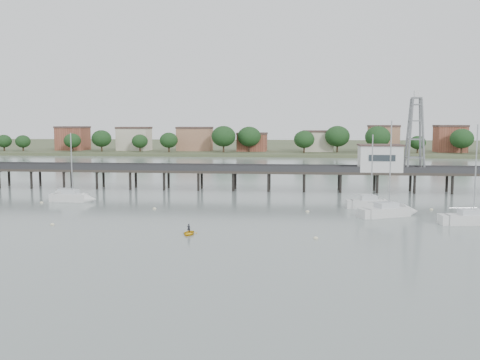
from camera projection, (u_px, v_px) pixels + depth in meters
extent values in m
plane|color=slate|center=(195.00, 275.00, 47.54)|extent=(500.00, 500.00, 0.00)
cube|color=#2D2823|center=(252.00, 172.00, 106.46)|extent=(150.00, 5.00, 0.50)
cube|color=#333335|center=(251.00, 169.00, 104.00)|extent=(150.00, 0.12, 1.10)
cube|color=#333335|center=(253.00, 167.00, 108.74)|extent=(150.00, 0.12, 1.10)
cylinder|color=black|center=(251.00, 182.00, 104.79)|extent=(0.50, 0.50, 4.40)
cylinder|color=black|center=(252.00, 180.00, 108.54)|extent=(0.50, 0.50, 4.40)
cube|color=silver|center=(380.00, 159.00, 103.56)|extent=(8.00, 5.00, 5.00)
cube|color=#4C3833|center=(380.00, 145.00, 103.27)|extent=(8.40, 5.40, 0.30)
cube|color=slate|center=(417.00, 98.00, 101.62)|extent=(1.80, 1.80, 0.30)
cube|color=silver|center=(417.00, 94.00, 101.54)|extent=(0.90, 0.90, 1.20)
cube|color=silver|center=(71.00, 199.00, 91.73)|extent=(5.66, 2.42, 1.65)
cone|color=silver|center=(90.00, 199.00, 91.21)|extent=(2.42, 2.27, 2.16)
cube|color=silver|center=(70.00, 192.00, 91.61)|extent=(2.55, 1.84, 0.75)
cylinder|color=#A5A8AA|center=(72.00, 164.00, 91.02)|extent=(0.18, 0.18, 10.44)
cylinder|color=#A5A8AA|center=(65.00, 189.00, 91.68)|extent=(3.25, 0.27, 0.12)
cube|color=silver|center=(470.00, 221.00, 71.34)|extent=(6.65, 3.27, 1.65)
cube|color=silver|center=(470.00, 212.00, 71.21)|extent=(3.07, 2.33, 0.75)
cylinder|color=#A5A8AA|center=(476.00, 170.00, 70.61)|extent=(0.18, 0.18, 11.97)
cylinder|color=#A5A8AA|center=(463.00, 208.00, 71.13)|extent=(3.71, 0.59, 0.12)
cube|color=silver|center=(386.00, 213.00, 77.17)|extent=(7.13, 5.23, 1.65)
cone|color=silver|center=(410.00, 212.00, 78.57)|extent=(3.63, 3.54, 2.59)
cube|color=silver|center=(386.00, 205.00, 77.04)|extent=(3.57, 3.16, 0.75)
cylinder|color=#A5A8AA|center=(390.00, 164.00, 76.56)|extent=(0.18, 0.18, 12.50)
cylinder|color=#A5A8AA|center=(380.00, 202.00, 76.61)|extent=(3.55, 1.80, 0.12)
cube|color=silver|center=(369.00, 205.00, 84.73)|extent=(5.68, 2.62, 1.65)
cone|color=silver|center=(390.00, 205.00, 84.67)|extent=(2.48, 2.34, 2.14)
cube|color=silver|center=(369.00, 198.00, 84.60)|extent=(2.59, 1.92, 0.75)
cylinder|color=#A5A8AA|center=(372.00, 167.00, 84.07)|extent=(0.18, 0.18, 10.34)
cylinder|color=#A5A8AA|center=(363.00, 194.00, 84.55)|extent=(3.21, 0.40, 0.12)
cube|color=silver|center=(67.00, 193.00, 99.50)|extent=(4.00, 2.16, 1.06)
cube|color=silver|center=(62.00, 190.00, 99.38)|extent=(1.45, 1.45, 0.63)
imported|color=yellow|center=(189.00, 234.00, 64.83)|extent=(1.83, 0.57, 2.55)
imported|color=black|center=(189.00, 234.00, 64.83)|extent=(0.80, 1.14, 0.26)
ellipsoid|color=beige|center=(155.00, 209.00, 83.65)|extent=(0.56, 0.56, 0.39)
ellipsoid|color=beige|center=(431.00, 210.00, 82.75)|extent=(0.56, 0.56, 0.39)
ellipsoid|color=beige|center=(316.00, 238.00, 62.40)|extent=(0.56, 0.56, 0.39)
ellipsoid|color=beige|center=(52.00, 224.00, 70.72)|extent=(0.56, 0.56, 0.39)
ellipsoid|color=beige|center=(42.00, 203.00, 89.94)|extent=(0.56, 0.56, 0.39)
ellipsoid|color=beige|center=(308.00, 212.00, 80.92)|extent=(0.56, 0.56, 0.39)
cube|color=#475133|center=(280.00, 146.00, 289.71)|extent=(500.00, 170.00, 1.40)
cube|color=brown|center=(73.00, 140.00, 237.22)|extent=(13.00, 10.50, 9.00)
cube|color=brown|center=(134.00, 140.00, 234.30)|extent=(13.00, 10.50, 9.00)
cube|color=brown|center=(195.00, 140.00, 231.49)|extent=(13.00, 10.50, 9.00)
cube|color=brown|center=(252.00, 140.00, 228.89)|extent=(13.00, 10.50, 9.00)
cube|color=brown|center=(318.00, 141.00, 225.98)|extent=(13.00, 10.50, 9.00)
cube|color=brown|center=(383.00, 141.00, 223.17)|extent=(13.00, 10.50, 9.00)
cube|color=brown|center=(450.00, 141.00, 220.36)|extent=(13.00, 10.50, 9.00)
ellipsoid|color=black|center=(274.00, 141.00, 215.96)|extent=(8.00, 8.00, 6.80)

